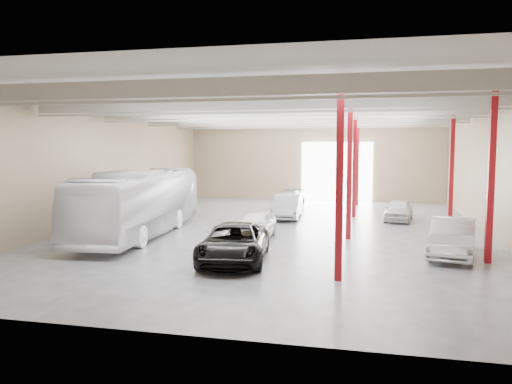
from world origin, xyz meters
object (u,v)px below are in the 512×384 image
at_px(car_row_c, 289,200).
at_px(car_right_far, 399,210).
at_px(car_row_a, 256,224).
at_px(coach_bus, 140,203).
at_px(black_sedan, 234,243).
at_px(car_row_b, 287,206).
at_px(car_right_near, 453,237).

xyz_separation_m(car_row_c, car_right_far, (7.76, -4.60, 0.01)).
relative_size(car_row_a, car_right_far, 1.09).
bearing_deg(car_row_c, coach_bus, -111.24).
bearing_deg(car_row_a, black_sedan, -89.08).
height_order(car_row_b, car_row_c, car_row_b).
height_order(coach_bus, car_row_c, coach_bus).
bearing_deg(black_sedan, coach_bus, 135.86).
relative_size(car_row_a, car_right_near, 0.86).
bearing_deg(car_row_b, coach_bus, -133.30).
distance_m(black_sedan, car_row_c, 17.79).
distance_m(car_row_a, car_row_c, 12.59).
bearing_deg(car_right_far, coach_bus, -140.01).
height_order(black_sedan, car_right_near, car_right_near).
relative_size(black_sedan, car_row_a, 1.30).
distance_m(car_row_b, car_right_far, 7.05).
bearing_deg(car_right_far, car_row_a, -124.65).
height_order(coach_bus, car_row_b, coach_bus).
height_order(black_sedan, car_row_a, black_sedan).
distance_m(coach_bus, car_right_far, 15.99).
relative_size(car_row_a, car_row_b, 0.90).
bearing_deg(black_sedan, car_right_far, 54.05).
relative_size(black_sedan, car_row_b, 1.16).
bearing_deg(car_row_c, black_sedan, -85.13).
bearing_deg(car_right_near, car_row_a, 178.19).
bearing_deg(car_right_far, black_sedan, -110.17).
relative_size(car_row_a, car_row_c, 0.93).
bearing_deg(car_row_b, black_sedan, -93.77).
height_order(car_row_a, car_right_near, car_right_near).
bearing_deg(coach_bus, car_right_far, 27.15).
distance_m(coach_bus, car_right_near, 15.38).
height_order(coach_bus, car_right_near, coach_bus).
distance_m(coach_bus, car_row_b, 10.23).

